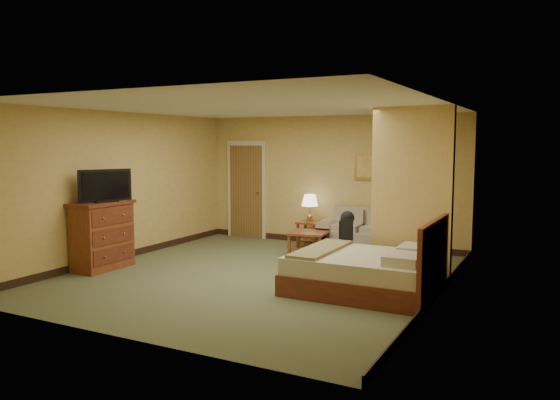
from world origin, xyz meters
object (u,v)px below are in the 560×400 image
Objects in this scene: dresser at (102,235)px; bed at (368,272)px; coffee_table at (309,238)px; loveseat at (363,238)px.

dresser reaches higher than bed.
coffee_table is at bearing 132.33° from bed.
dresser is at bearing -171.45° from bed.
loveseat is at bearing 109.94° from bed.
bed is at bearing -47.67° from coffee_table.
coffee_table is 0.68× the size of dresser.
coffee_table is 2.65m from bed.
loveseat is at bearing 44.91° from dresser.
loveseat is 1.48× the size of dresser.
bed reaches higher than loveseat.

